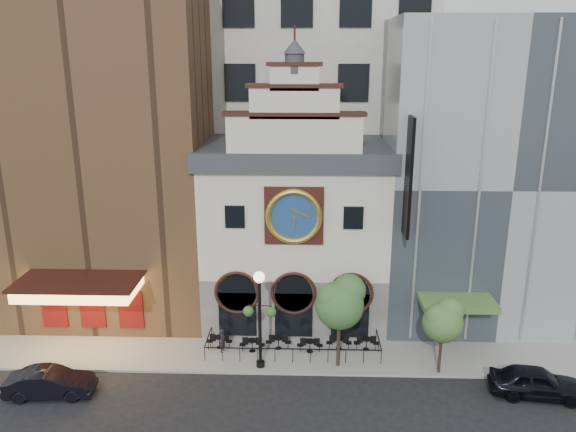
# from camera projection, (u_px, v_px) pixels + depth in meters

# --- Properties ---
(ground) EXTENTS (120.00, 120.00, 0.00)m
(ground) POSITION_uv_depth(u_px,v_px,m) (292.00, 375.00, 32.63)
(ground) COLOR black
(ground) RESTS_ON ground
(sidewalk) EXTENTS (44.00, 5.00, 0.15)m
(sidewalk) POSITION_uv_depth(u_px,v_px,m) (293.00, 352.00, 35.01)
(sidewalk) COLOR gray
(sidewalk) RESTS_ON ground
(clock_building) EXTENTS (12.60, 8.78, 18.65)m
(clock_building) POSITION_uv_depth(u_px,v_px,m) (295.00, 226.00, 38.25)
(clock_building) COLOR #605E5B
(clock_building) RESTS_ON ground
(theater_building) EXTENTS (14.00, 15.60, 25.00)m
(theater_building) POSITION_uv_depth(u_px,v_px,m) (109.00, 134.00, 39.01)
(theater_building) COLOR brown
(theater_building) RESTS_ON ground
(retail_building) EXTENTS (14.00, 14.40, 20.00)m
(retail_building) POSITION_uv_depth(u_px,v_px,m) (482.00, 171.00, 38.97)
(retail_building) COLOR gray
(retail_building) RESTS_ON ground
(office_tower) EXTENTS (20.00, 16.00, 40.00)m
(office_tower) POSITION_uv_depth(u_px,v_px,m) (298.00, 28.00, 46.17)
(office_tower) COLOR beige
(office_tower) RESTS_ON ground
(cafe_railing) EXTENTS (10.60, 2.60, 0.90)m
(cafe_railing) POSITION_uv_depth(u_px,v_px,m) (293.00, 345.00, 34.86)
(cafe_railing) COLOR black
(cafe_railing) RESTS_ON sidewalk
(bistro_0) EXTENTS (1.58, 0.68, 0.90)m
(bistro_0) POSITION_uv_depth(u_px,v_px,m) (220.00, 341.00, 35.28)
(bistro_0) COLOR black
(bistro_0) RESTS_ON sidewalk
(bistro_1) EXTENTS (1.58, 0.68, 0.90)m
(bistro_1) POSITION_uv_depth(u_px,v_px,m) (252.00, 344.00, 34.86)
(bistro_1) COLOR black
(bistro_1) RESTS_ON sidewalk
(bistro_2) EXTENTS (1.58, 0.68, 0.90)m
(bistro_2) POSITION_uv_depth(u_px,v_px,m) (278.00, 342.00, 35.17)
(bistro_2) COLOR black
(bistro_2) RESTS_ON sidewalk
(bistro_3) EXTENTS (1.58, 0.68, 0.90)m
(bistro_3) POSITION_uv_depth(u_px,v_px,m) (310.00, 345.00, 34.79)
(bistro_3) COLOR black
(bistro_3) RESTS_ON sidewalk
(bistro_4) EXTENTS (1.58, 0.68, 0.90)m
(bistro_4) POSITION_uv_depth(u_px,v_px,m) (339.00, 343.00, 35.10)
(bistro_4) COLOR black
(bistro_4) RESTS_ON sidewalk
(bistro_5) EXTENTS (1.58, 0.68, 0.90)m
(bistro_5) POSITION_uv_depth(u_px,v_px,m) (366.00, 343.00, 35.06)
(bistro_5) COLOR black
(bistro_5) RESTS_ON sidewalk
(car_right) EXTENTS (5.17, 2.62, 1.69)m
(car_right) POSITION_uv_depth(u_px,v_px,m) (537.00, 382.00, 30.49)
(car_right) COLOR black
(car_right) RESTS_ON ground
(car_left) EXTENTS (4.83, 2.02, 1.55)m
(car_left) POSITION_uv_depth(u_px,v_px,m) (50.00, 383.00, 30.53)
(car_left) COLOR black
(car_left) RESTS_ON ground
(pedestrian) EXTENTS (0.49, 0.63, 1.53)m
(pedestrian) POSITION_uv_depth(u_px,v_px,m) (223.00, 341.00, 34.73)
(pedestrian) COLOR black
(pedestrian) RESTS_ON sidewalk
(lamppost) EXTENTS (1.93, 0.70, 6.04)m
(lamppost) POSITION_uv_depth(u_px,v_px,m) (260.00, 309.00, 32.25)
(lamppost) COLOR black
(lamppost) RESTS_ON sidewalk
(tree_left) EXTENTS (2.94, 2.83, 5.67)m
(tree_left) POSITION_uv_depth(u_px,v_px,m) (340.00, 301.00, 32.28)
(tree_left) COLOR #382619
(tree_left) RESTS_ON sidewalk
(tree_right) EXTENTS (2.38, 2.29, 4.58)m
(tree_right) POSITION_uv_depth(u_px,v_px,m) (443.00, 320.00, 31.81)
(tree_right) COLOR #382619
(tree_right) RESTS_ON sidewalk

